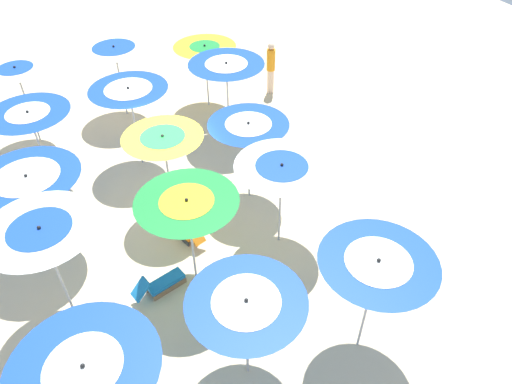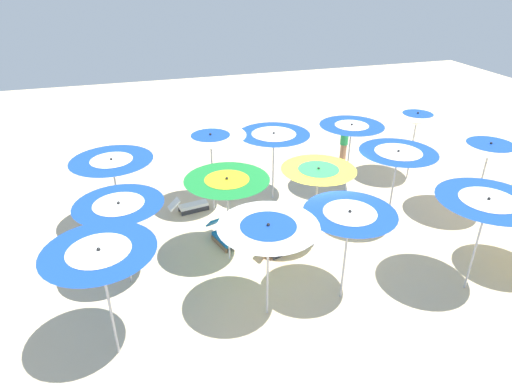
# 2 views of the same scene
# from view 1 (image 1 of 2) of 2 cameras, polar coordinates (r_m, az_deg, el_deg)

# --- Properties ---
(ground) EXTENTS (40.52, 40.52, 0.04)m
(ground) POSITION_cam_1_polar(r_m,az_deg,el_deg) (12.71, -10.69, -2.04)
(ground) COLOR beige
(beach_umbrella_0) EXTENTS (2.04, 2.04, 2.56)m
(beach_umbrella_0) POSITION_cam_1_polar(r_m,az_deg,el_deg) (8.30, 14.37, -9.06)
(beach_umbrella_0) COLOR #B2B2B7
(beach_umbrella_0) RESTS_ON ground
(beach_umbrella_1) EXTENTS (2.09, 2.09, 2.36)m
(beach_umbrella_1) POSITION_cam_1_polar(r_m,az_deg,el_deg) (10.25, 3.11, 2.40)
(beach_umbrella_1) COLOR #B2B2B7
(beach_umbrella_1) RESTS_ON ground
(beach_umbrella_2) EXTENTS (2.00, 2.00, 2.36)m
(beach_umbrella_2) POSITION_cam_1_polar(r_m,az_deg,el_deg) (11.58, -0.92, 7.62)
(beach_umbrella_2) COLOR #B2B2B7
(beach_umbrella_2) RESTS_ON ground
(beach_umbrella_3) EXTENTS (2.23, 2.23, 2.48)m
(beach_umbrella_3) POSITION_cam_1_polar(r_m,az_deg,el_deg) (14.18, -3.58, 14.47)
(beach_umbrella_3) COLOR #B2B2B7
(beach_umbrella_3) RESTS_ON ground
(beach_umbrella_4) EXTENTS (2.04, 2.04, 2.20)m
(beach_umbrella_4) POSITION_cam_1_polar(r_m,az_deg,el_deg) (16.03, -6.20, 16.62)
(beach_umbrella_4) COLOR #B2B2B7
(beach_umbrella_4) RESTS_ON ground
(beach_umbrella_5) EXTENTS (2.03, 2.03, 2.25)m
(beach_umbrella_5) POSITION_cam_1_polar(r_m,az_deg,el_deg) (7.96, -1.17, -13.98)
(beach_umbrella_5) COLOR #B2B2B7
(beach_umbrella_5) RESTS_ON ground
(beach_umbrella_6) EXTENTS (2.09, 2.09, 2.40)m
(beach_umbrella_6) POSITION_cam_1_polar(r_m,az_deg,el_deg) (9.43, -8.27, -1.99)
(beach_umbrella_6) COLOR #B2B2B7
(beach_umbrella_6) RESTS_ON ground
(beach_umbrella_7) EXTENTS (1.90, 1.90, 2.42)m
(beach_umbrella_7) POSITION_cam_1_polar(r_m,az_deg,el_deg) (11.22, -11.15, 5.93)
(beach_umbrella_7) COLOR #B2B2B7
(beach_umbrella_7) RESTS_ON ground
(beach_umbrella_8) EXTENTS (2.11, 2.11, 2.49)m
(beach_umbrella_8) POSITION_cam_1_polar(r_m,az_deg,el_deg) (13.25, -15.07, 11.27)
(beach_umbrella_8) COLOR #B2B2B7
(beach_umbrella_8) RESTS_ON ground
(beach_umbrella_9) EXTENTS (2.22, 2.22, 2.44)m
(beach_umbrella_9) POSITION_cam_1_polar(r_m,az_deg,el_deg) (15.91, -16.74, 15.92)
(beach_umbrella_9) COLOR #B2B2B7
(beach_umbrella_9) RESTS_ON ground
(beach_umbrella_10) EXTENTS (2.25, 2.25, 2.26)m
(beach_umbrella_10) POSITION_cam_1_polar(r_m,az_deg,el_deg) (7.71, -19.93, -19.83)
(beach_umbrella_10) COLOR #B2B2B7
(beach_umbrella_10) RESTS_ON ground
(beach_umbrella_11) EXTENTS (2.10, 2.10, 2.56)m
(beach_umbrella_11) POSITION_cam_1_polar(r_m,az_deg,el_deg) (9.40, -24.40, -4.96)
(beach_umbrella_11) COLOR #B2B2B7
(beach_umbrella_11) RESTS_ON ground
(beach_umbrella_12) EXTENTS (2.25, 2.25, 2.32)m
(beach_umbrella_12) POSITION_cam_1_polar(r_m,az_deg,el_deg) (11.11, -25.82, 1.04)
(beach_umbrella_12) COLOR #B2B2B7
(beach_umbrella_12) RESTS_ON ground
(beach_umbrella_13) EXTENTS (2.06, 2.06, 2.41)m
(beach_umbrella_13) POSITION_cam_1_polar(r_m,az_deg,el_deg) (13.20, -25.72, 8.08)
(beach_umbrella_13) COLOR #B2B2B7
(beach_umbrella_13) RESTS_ON ground
(beach_umbrella_14) EXTENTS (1.98, 1.98, 2.50)m
(beach_umbrella_14) POSITION_cam_1_polar(r_m,az_deg,el_deg) (15.47, -26.96, 12.63)
(beach_umbrella_14) COLOR #B2B2B7
(beach_umbrella_14) RESTS_ON ground
(lounger_0) EXTENTS (1.36, 0.73, 0.66)m
(lounger_0) POSITION_cam_1_polar(r_m,az_deg,el_deg) (11.77, -8.77, -4.46)
(lounger_0) COLOR #333338
(lounger_0) RESTS_ON ground
(lounger_1) EXTENTS (1.29, 0.53, 0.54)m
(lounger_1) POSITION_cam_1_polar(r_m,az_deg,el_deg) (10.45, -21.45, -15.86)
(lounger_1) COLOR #333338
(lounger_1) RESTS_ON ground
(lounger_2) EXTENTS (0.66, 1.24, 0.59)m
(lounger_2) POSITION_cam_1_polar(r_m,az_deg,el_deg) (10.73, -11.35, -10.80)
(lounger_2) COLOR olive
(lounger_2) RESTS_ON ground
(beachgoer_1) EXTENTS (0.30, 0.30, 1.87)m
(beachgoer_1) POSITION_cam_1_polar(r_m,az_deg,el_deg) (17.17, 1.80, 14.90)
(beachgoer_1) COLOR beige
(beachgoer_1) RESTS_ON ground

